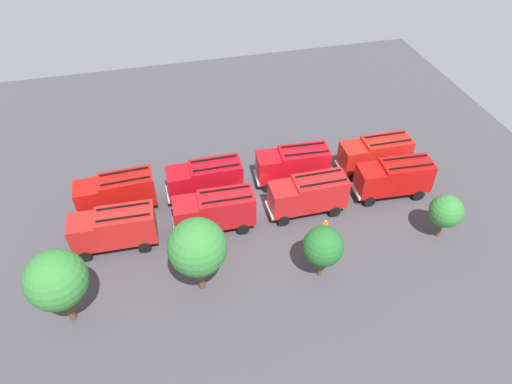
# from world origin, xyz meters

# --- Properties ---
(ground_plane) EXTENTS (62.86, 62.86, 0.00)m
(ground_plane) POSITION_xyz_m (0.00, 0.00, 0.00)
(ground_plane) COLOR #423F44
(fire_truck_0) EXTENTS (7.24, 2.84, 3.88)m
(fire_truck_0) POSITION_xyz_m (-12.87, -1.95, 2.15)
(fire_truck_0) COLOR red
(fire_truck_0) RESTS_ON ground
(fire_truck_1) EXTENTS (7.34, 3.12, 3.88)m
(fire_truck_1) POSITION_xyz_m (-4.34, -2.32, 2.15)
(fire_truck_1) COLOR red
(fire_truck_1) RESTS_ON ground
(fire_truck_2) EXTENTS (7.21, 2.78, 3.88)m
(fire_truck_2) POSITION_xyz_m (4.40, -2.18, 2.15)
(fire_truck_2) COLOR red
(fire_truck_2) RESTS_ON ground
(fire_truck_3) EXTENTS (7.29, 2.98, 3.88)m
(fire_truck_3) POSITION_xyz_m (12.59, -2.23, 2.15)
(fire_truck_3) COLOR red
(fire_truck_3) RESTS_ON ground
(fire_truck_4) EXTENTS (7.35, 3.14, 3.88)m
(fire_truck_4) POSITION_xyz_m (-13.00, 1.92, 2.15)
(fire_truck_4) COLOR red
(fire_truck_4) RESTS_ON ground
(fire_truck_5) EXTENTS (7.20, 2.76, 3.88)m
(fire_truck_5) POSITION_xyz_m (-4.34, 2.24, 2.15)
(fire_truck_5) COLOR red
(fire_truck_5) RESTS_ON ground
(fire_truck_6) EXTENTS (7.28, 2.95, 3.88)m
(fire_truck_6) POSITION_xyz_m (4.29, 2.31, 2.15)
(fire_truck_6) COLOR red
(fire_truck_6) RESTS_ON ground
(fire_truck_7) EXTENTS (7.28, 2.95, 3.88)m
(fire_truck_7) POSITION_xyz_m (12.86, 2.37, 2.15)
(fire_truck_7) COLOR red
(fire_truck_7) RESTS_ON ground
(firefighter_0) EXTENTS (0.40, 0.48, 1.75)m
(firefighter_0) POSITION_xyz_m (-8.41, -4.16, 0.99)
(firefighter_0) COLOR black
(firefighter_0) RESTS_ON ground
(firefighter_1) EXTENTS (0.48, 0.42, 1.60)m
(firefighter_1) POSITION_xyz_m (-4.90, 5.42, 0.89)
(firefighter_1) COLOR black
(firefighter_1) RESTS_ON ground
(firefighter_2) EXTENTS (0.45, 0.29, 1.72)m
(firefighter_2) POSITION_xyz_m (7.06, -5.33, 0.96)
(firefighter_2) COLOR black
(firefighter_2) RESTS_ON ground
(tree_0) EXTENTS (2.87, 2.87, 4.44)m
(tree_0) POSITION_xyz_m (-14.57, 8.01, 2.99)
(tree_0) COLOR brown
(tree_0) RESTS_ON ground
(tree_1) EXTENTS (3.20, 3.20, 4.96)m
(tree_1) POSITION_xyz_m (-2.95, 9.54, 3.33)
(tree_1) COLOR brown
(tree_1) RESTS_ON ground
(tree_2) EXTENTS (4.44, 4.44, 6.89)m
(tree_2) POSITION_xyz_m (6.53, 8.47, 4.63)
(tree_2) COLOR brown
(tree_2) RESTS_ON ground
(tree_3) EXTENTS (4.33, 4.33, 6.72)m
(tree_3) POSITION_xyz_m (16.37, 8.99, 4.52)
(tree_3) COLOR brown
(tree_3) RESTS_ON ground
(traffic_cone_0) EXTENTS (0.46, 0.46, 0.66)m
(traffic_cone_0) POSITION_xyz_m (-6.57, 0.27, 0.33)
(traffic_cone_0) COLOR #F2600C
(traffic_cone_0) RESTS_ON ground
(traffic_cone_1) EXTENTS (0.39, 0.39, 0.56)m
(traffic_cone_1) POSITION_xyz_m (-9.45, -3.71, 0.28)
(traffic_cone_1) COLOR #F2600C
(traffic_cone_1) RESTS_ON ground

